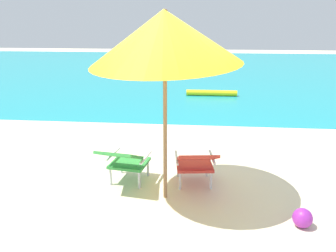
% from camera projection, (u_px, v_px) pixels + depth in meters
% --- Properties ---
extents(ground_plane, '(40.00, 40.00, 0.00)m').
position_uv_depth(ground_plane, '(181.00, 114.00, 8.75)').
color(ground_plane, beige).
extents(ocean_band, '(40.00, 18.00, 0.01)m').
position_uv_depth(ocean_band, '(191.00, 70.00, 16.36)').
color(ocean_band, teal).
rests_on(ocean_band, ground_plane).
extents(swim_buoy, '(1.60, 0.18, 0.18)m').
position_uv_depth(swim_buoy, '(212.00, 93.00, 10.77)').
color(swim_buoy, yellow).
rests_on(swim_buoy, ocean_band).
extents(lounge_chair_left, '(0.66, 0.94, 0.68)m').
position_uv_depth(lounge_chair_left, '(125.00, 160.00, 4.84)').
color(lounge_chair_left, '#338E3D').
rests_on(lounge_chair_left, ground_plane).
extents(lounge_chair_right, '(0.64, 0.93, 0.68)m').
position_uv_depth(lounge_chair_right, '(196.00, 162.00, 4.76)').
color(lounge_chair_right, red).
rests_on(lounge_chair_right, ground_plane).
extents(beach_umbrella_center, '(2.56, 2.57, 2.50)m').
position_uv_depth(beach_umbrella_center, '(165.00, 37.00, 3.99)').
color(beach_umbrella_center, olive).
rests_on(beach_umbrella_center, ground_plane).
extents(beach_ball, '(0.23, 0.23, 0.23)m').
position_uv_depth(beach_ball, '(302.00, 218.00, 3.93)').
color(beach_ball, purple).
rests_on(beach_ball, ground_plane).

